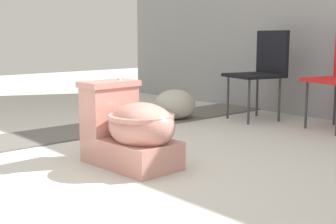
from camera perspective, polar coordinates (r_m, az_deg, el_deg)
ground_plane at (r=2.75m, az=-7.97°, el=-7.42°), size 14.00×14.00×0.00m
gravel_strip at (r=3.94m, az=-10.99°, el=-2.31°), size 0.56×8.00×0.01m
toilet at (r=2.84m, az=-4.50°, el=-2.24°), size 0.65×0.41×0.52m
folding_chair_left at (r=4.49m, az=11.48°, el=5.60°), size 0.54×0.54×0.83m
boulder_near at (r=4.42m, az=0.84°, el=0.91°), size 0.39×0.43×0.29m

